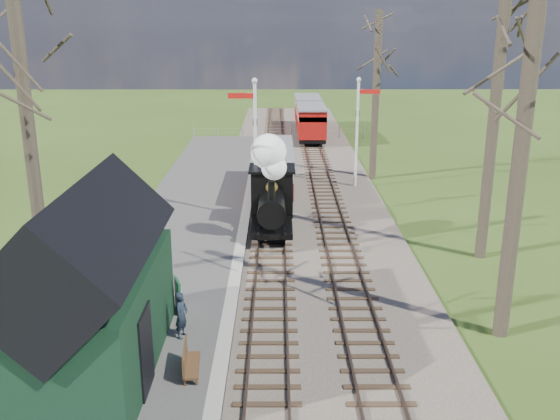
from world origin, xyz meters
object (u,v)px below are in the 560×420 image
at_px(semaphore_far, 359,124).
at_px(bench, 188,361).
at_px(sign_board, 178,296).
at_px(coach, 273,168).
at_px(person, 181,315).
at_px(station_shed, 89,290).
at_px(red_carriage_a, 311,122).
at_px(red_carriage_b, 308,111).
at_px(locomotive, 272,190).
at_px(semaphore_near, 254,141).

bearing_deg(semaphore_far, bench, -109.04).
height_order(sign_board, bench, sign_board).
distance_m(coach, bench, 16.75).
distance_m(bench, person, 1.90).
bearing_deg(sign_board, bench, -77.45).
distance_m(station_shed, red_carriage_a, 31.28).
bearing_deg(bench, coach, 83.32).
height_order(semaphore_far, red_carriage_b, semaphore_far).
bearing_deg(locomotive, station_shed, -112.69).
bearing_deg(red_carriage_b, station_shed, -100.85).
bearing_deg(locomotive, bench, -100.38).
height_order(semaphore_near, sign_board, semaphore_near).
height_order(station_shed, bench, station_shed).
xyz_separation_m(semaphore_near, sign_board, (-1.92, -8.98, -2.91)).
relative_size(sign_board, bench, 0.80).
xyz_separation_m(station_shed, red_carriage_b, (6.90, 35.99, -0.80)).
bearing_deg(red_carriage_b, red_carriage_a, -90.00).
distance_m(semaphore_far, bench, 19.57).
bearing_deg(semaphore_far, red_carriage_b, 95.63).
xyz_separation_m(semaphore_near, red_carriage_a, (3.37, 18.49, -2.16)).
bearing_deg(bench, red_carriage_b, 82.86).
distance_m(semaphore_near, bench, 12.74).
relative_size(station_shed, coach, 0.92).
bearing_deg(semaphore_far, sign_board, -115.23).
height_order(coach, sign_board, coach).
height_order(locomotive, person, locomotive).
bearing_deg(person, station_shed, 146.53).
bearing_deg(bench, locomotive, 79.62).
bearing_deg(sign_board, red_carriage_a, 79.11).
height_order(station_shed, locomotive, station_shed).
bearing_deg(red_carriage_a, semaphore_far, -81.92).
relative_size(station_shed, bench, 4.92).
height_order(semaphore_far, person, semaphore_far).
bearing_deg(red_carriage_b, coach, -97.52).
height_order(locomotive, red_carriage_a, locomotive).
bearing_deg(red_carriage_a, station_shed, -102.74).
relative_size(semaphore_far, bench, 4.47).
relative_size(semaphore_far, person, 4.36).
relative_size(sign_board, person, 0.78).
bearing_deg(coach, red_carriage_b, 82.48).
distance_m(semaphore_far, coach, 5.06).
bearing_deg(sign_board, semaphore_far, 64.77).
distance_m(semaphore_near, locomotive, 2.52).
relative_size(red_carriage_b, person, 3.79).
relative_size(semaphore_far, red_carriage_a, 1.15).
relative_size(locomotive, red_carriage_a, 0.86).
height_order(station_shed, red_carriage_b, station_shed).
distance_m(locomotive, red_carriage_a, 20.42).
bearing_deg(sign_board, coach, 78.58).
bearing_deg(red_carriage_b, locomotive, -95.79).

